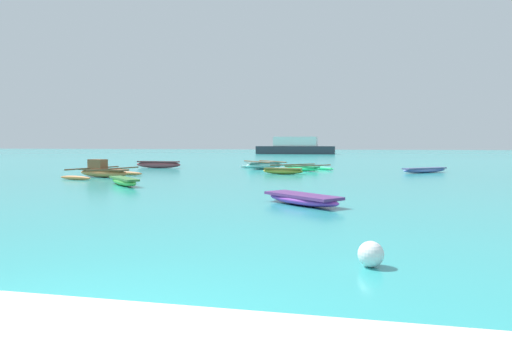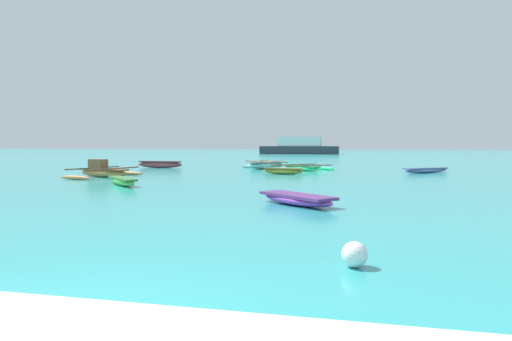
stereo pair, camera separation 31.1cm
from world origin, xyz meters
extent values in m
ellipsoid|color=#7483D3|center=(6.61, 24.83, 0.15)|extent=(2.92, 2.51, 0.30)
cube|color=#4C5580|center=(6.61, 24.83, 0.26)|extent=(2.70, 2.33, 0.08)
ellipsoid|color=#8E3C43|center=(-10.70, 26.22, 0.24)|extent=(3.31, 0.55, 0.48)
cube|color=brown|center=(-10.70, 26.22, 0.44)|extent=(3.05, 0.53, 0.08)
ellipsoid|color=#2BE482|center=(-0.70, 25.38, 0.16)|extent=(2.78, 2.81, 0.33)
cube|color=#248A54|center=(-0.70, 25.38, 0.29)|extent=(2.57, 2.60, 0.08)
cylinder|color=brown|center=(-0.16, 24.83, 0.35)|extent=(2.59, 2.55, 0.07)
cylinder|color=brown|center=(-1.25, 25.94, 0.35)|extent=(2.59, 2.55, 0.07)
ellipsoid|color=#2BE482|center=(0.57, 26.63, 0.10)|extent=(1.66, 1.68, 0.20)
ellipsoid|color=#2BE482|center=(-1.97, 24.13, 0.10)|extent=(1.66, 1.68, 0.20)
ellipsoid|color=#A99C34|center=(-1.29, 21.88, 0.17)|extent=(2.32, 0.75, 0.34)
cube|color=brown|center=(-1.29, 21.88, 0.30)|extent=(2.14, 0.72, 0.08)
ellipsoid|color=#C77A40|center=(-9.80, 17.64, 0.22)|extent=(3.15, 1.38, 0.43)
cube|color=brown|center=(-9.80, 17.64, 0.39)|extent=(2.91, 1.29, 0.08)
cube|color=brown|center=(-10.17, 17.73, 0.67)|extent=(0.97, 0.74, 0.48)
cylinder|color=brown|center=(-9.13, 17.47, 0.45)|extent=(0.95, 3.48, 0.07)
cylinder|color=brown|center=(-10.47, 17.81, 0.45)|extent=(0.95, 3.48, 0.07)
ellipsoid|color=#C77A40|center=(-9.36, 19.37, 0.10)|extent=(1.95, 0.68, 0.20)
ellipsoid|color=#C77A40|center=(-10.24, 15.91, 0.10)|extent=(1.95, 0.68, 0.20)
ellipsoid|color=purple|center=(1.17, 9.50, 0.15)|extent=(2.56, 2.38, 0.30)
cube|color=#5B2E6F|center=(1.17, 9.50, 0.26)|extent=(2.38, 2.22, 0.08)
ellipsoid|color=#50BF4D|center=(-6.60, 13.78, 0.16)|extent=(2.37, 2.39, 0.32)
cube|color=#397537|center=(-6.60, 13.78, 0.28)|extent=(2.19, 2.21, 0.08)
ellipsoid|color=#A6E6DF|center=(-3.28, 26.62, 0.24)|extent=(2.58, 2.38, 0.48)
cube|color=slate|center=(-3.28, 26.62, 0.44)|extent=(2.39, 2.22, 0.08)
cylinder|color=brown|center=(-2.82, 27.02, 0.50)|extent=(2.37, 2.73, 0.07)
cylinder|color=brown|center=(-3.74, 26.23, 0.50)|extent=(2.37, 2.73, 0.07)
ellipsoid|color=#A6E6DF|center=(-4.43, 27.97, 0.10)|extent=(1.60, 1.41, 0.20)
ellipsoid|color=#A6E6DF|center=(-2.12, 25.28, 0.10)|extent=(1.60, 1.41, 0.20)
sphere|color=white|center=(2.82, 3.28, 0.18)|extent=(0.36, 0.36, 0.36)
cube|color=#2D333D|center=(-6.61, 69.16, 0.62)|extent=(12.41, 2.73, 1.24)
cube|color=white|center=(-6.61, 69.16, 1.98)|extent=(6.82, 2.32, 1.49)
camera|label=1|loc=(2.58, -3.19, 1.73)|focal=32.00mm
camera|label=2|loc=(2.88, -3.12, 1.73)|focal=32.00mm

